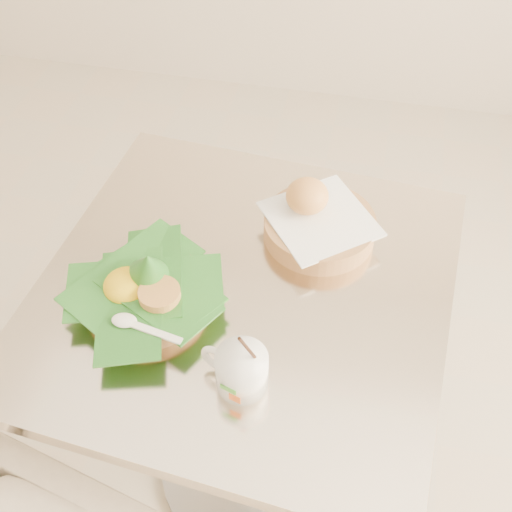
% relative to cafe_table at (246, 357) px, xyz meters
% --- Properties ---
extents(floor, '(3.60, 3.60, 0.00)m').
position_rel_cafe_table_xyz_m(floor, '(-0.20, -0.05, -0.53)').
color(floor, '#C1B59C').
rests_on(floor, ground).
extents(cafe_table, '(0.76, 0.76, 0.75)m').
position_rel_cafe_table_xyz_m(cafe_table, '(0.00, 0.00, 0.00)').
color(cafe_table, gray).
rests_on(cafe_table, floor).
extents(rice_basket, '(0.26, 0.26, 0.13)m').
position_rel_cafe_table_xyz_m(rice_basket, '(-0.15, -0.07, 0.26)').
color(rice_basket, '#AC7B49').
rests_on(rice_basket, cafe_table).
extents(bread_basket, '(0.25, 0.25, 0.11)m').
position_rel_cafe_table_xyz_m(bread_basket, '(0.10, 0.15, 0.25)').
color(bread_basket, '#AC7B49').
rests_on(bread_basket, cafe_table).
extents(coffee_mug, '(0.11, 0.09, 0.14)m').
position_rel_cafe_table_xyz_m(coffee_mug, '(0.04, -0.19, 0.26)').
color(coffee_mug, white).
rests_on(coffee_mug, cafe_table).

